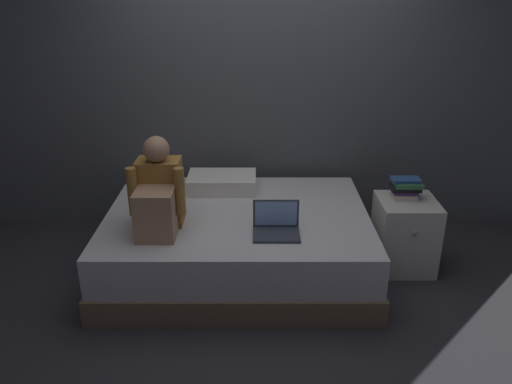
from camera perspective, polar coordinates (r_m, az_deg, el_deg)
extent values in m
plane|color=#2D2D33|center=(3.85, 0.92, -10.90)|extent=(8.00, 8.00, 0.00)
cube|color=#4C4F54|center=(4.48, 0.80, 12.65)|extent=(5.60, 0.10, 2.70)
cube|color=#7A6047|center=(4.06, -1.99, -7.38)|extent=(2.00, 1.50, 0.20)
cube|color=silver|center=(3.94, -2.04, -4.24)|extent=(1.96, 1.46, 0.30)
cube|color=beige|center=(4.18, 16.18, -4.52)|extent=(0.44, 0.44, 0.57)
sphere|color=gray|center=(3.94, 17.20, -4.36)|extent=(0.04, 0.04, 0.04)
cube|color=olive|center=(3.67, -10.56, 0.00)|extent=(0.30, 0.20, 0.48)
sphere|color=#A87C5E|center=(3.54, -11.02, 4.68)|extent=(0.18, 0.18, 0.18)
cube|color=#A87C5E|center=(3.50, -11.09, -2.44)|extent=(0.26, 0.24, 0.34)
cylinder|color=olive|center=(3.56, -13.55, 0.03)|extent=(0.07, 0.07, 0.34)
cylinder|color=olive|center=(3.50, -8.45, 0.03)|extent=(0.07, 0.07, 0.34)
cube|color=#333842|center=(3.52, 2.28, -4.77)|extent=(0.32, 0.22, 0.02)
cube|color=#333842|center=(3.58, 2.24, -2.36)|extent=(0.32, 0.01, 0.20)
cube|color=#8CB2EA|center=(3.57, 2.24, -2.41)|extent=(0.29, 0.00, 0.18)
cube|color=silver|center=(4.27, -3.80, 1.08)|extent=(0.56, 0.36, 0.13)
cube|color=beige|center=(4.09, 16.14, -0.43)|extent=(0.18, 0.13, 0.04)
cube|color=#703D84|center=(4.10, 16.19, 0.05)|extent=(0.19, 0.12, 0.02)
cube|color=black|center=(4.08, 16.26, 0.45)|extent=(0.23, 0.13, 0.04)
cube|color=#387042|center=(4.06, 16.54, 0.84)|extent=(0.21, 0.15, 0.03)
cube|color=#284C84|center=(4.06, 16.31, 1.30)|extent=(0.21, 0.12, 0.02)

